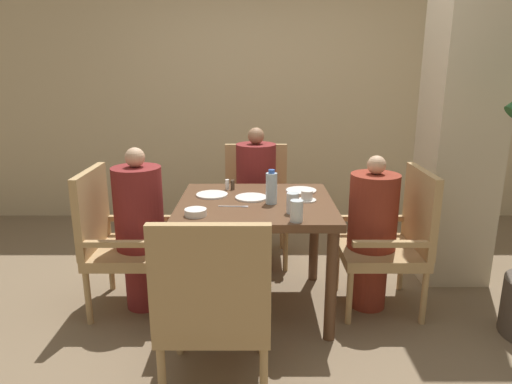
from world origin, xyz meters
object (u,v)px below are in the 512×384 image
object	(u,v)px
plate_main_right	(212,195)
chair_near_corner	(214,303)
chair_left_side	(118,237)
glass_tall_mid	(297,211)
chair_right_side	(394,237)
glass_tall_near	(293,203)
chair_far_side	(256,200)
bowl_small	(196,212)
water_bottle	(271,188)
diner_in_far_chair	(256,196)
plate_dessert_center	(301,191)
plate_main_left	(251,198)
diner_in_left_chair	(140,228)
teacup_with_saucer	(307,196)
diner_in_right_chair	(372,232)

from	to	relation	value
plate_main_right	chair_near_corner	bearing A→B (deg)	-84.49
chair_left_side	glass_tall_mid	size ratio (longest dim) A/B	7.73
chair_right_side	glass_tall_near	bearing A→B (deg)	-160.50
chair_far_side	plate_main_right	xyz separation A→B (m)	(-0.30, -0.75, 0.26)
bowl_small	water_bottle	distance (m)	0.53
chair_far_side	glass_tall_near	bearing A→B (deg)	-79.09
diner_in_far_chair	plate_dessert_center	bearing A→B (deg)	-56.94
bowl_small	plate_main_left	bearing A→B (deg)	48.71
glass_tall_near	chair_left_side	bearing A→B (deg)	167.68
diner_in_far_chair	plate_main_left	bearing A→B (deg)	-92.68
diner_in_left_chair	chair_far_side	bearing A→B (deg)	48.99
chair_right_side	teacup_with_saucer	bearing A→B (deg)	178.61
chair_right_side	glass_tall_near	size ratio (longest dim) A/B	7.73
plate_main_right	bowl_small	xyz separation A→B (m)	(-0.06, -0.44, 0.01)
diner_in_right_chair	plate_main_left	distance (m)	0.83
diner_in_right_chair	glass_tall_mid	world-z (taller)	diner_in_right_chair
diner_in_far_chair	bowl_small	world-z (taller)	diner_in_far_chair
chair_right_side	teacup_with_saucer	size ratio (longest dim) A/B	7.80
chair_near_corner	plate_main_right	distance (m)	1.06
chair_right_side	diner_in_right_chair	world-z (taller)	diner_in_right_chair
diner_in_far_chair	teacup_with_saucer	xyz separation A→B (m)	(0.33, -0.72, 0.20)
diner_in_right_chair	chair_near_corner	xyz separation A→B (m)	(-0.97, -0.89, -0.04)
plate_main_right	teacup_with_saucer	distance (m)	0.65
diner_in_right_chair	glass_tall_near	distance (m)	0.67
plate_main_left	diner_in_far_chair	bearing A→B (deg)	87.32
chair_left_side	chair_right_side	distance (m)	1.85
plate_main_right	glass_tall_near	distance (m)	0.65
chair_far_side	glass_tall_near	xyz separation A→B (m)	(0.22, -1.14, 0.31)
chair_near_corner	plate_dessert_center	distance (m)	1.27
chair_near_corner	plate_dessert_center	bearing A→B (deg)	65.36
diner_in_left_chair	plate_main_right	bearing A→B (deg)	16.32
chair_left_side	chair_far_side	bearing A→B (deg)	43.86
bowl_small	water_bottle	size ratio (longest dim) A/B	0.59
chair_left_side	water_bottle	bearing A→B (deg)	-2.79
diner_in_far_chair	teacup_with_saucer	size ratio (longest dim) A/B	9.28
diner_in_far_chair	bowl_small	xyz separation A→B (m)	(-0.36, -1.04, 0.19)
plate_main_left	glass_tall_mid	xyz separation A→B (m)	(0.26, -0.47, 0.06)
diner_in_right_chair	teacup_with_saucer	xyz separation A→B (m)	(-0.44, 0.01, 0.24)
chair_right_side	glass_tall_near	xyz separation A→B (m)	(-0.70, -0.25, 0.31)
chair_near_corner	chair_far_side	bearing A→B (deg)	83.52
chair_left_side	plate_main_right	bearing A→B (deg)	12.49
chair_left_side	plate_main_right	xyz separation A→B (m)	(0.62, 0.14, 0.26)
diner_in_right_chair	plate_dessert_center	world-z (taller)	diner_in_right_chair
diner_in_right_chair	bowl_small	distance (m)	1.19
chair_far_side	water_bottle	world-z (taller)	water_bottle
plate_dessert_center	teacup_with_saucer	bearing A→B (deg)	-86.20
chair_right_side	plate_dessert_center	distance (m)	0.70
diner_in_far_chair	glass_tall_mid	distance (m)	1.19
water_bottle	glass_tall_mid	xyz separation A→B (m)	(0.13, -0.36, -0.04)
chair_near_corner	water_bottle	world-z (taller)	water_bottle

